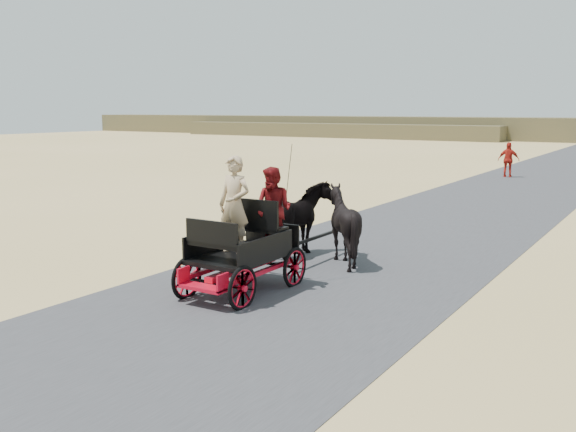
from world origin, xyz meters
The scene contains 9 objects.
ground centered at (0.00, 0.00, 0.00)m, with size 140.00×140.00×0.00m, color tan.
road centered at (0.00, 0.00, 0.01)m, with size 6.00×140.00×0.01m, color #38383A.
ridge_near centered at (-30.00, 58.00, 0.80)m, with size 40.00×4.00×1.60m, color brown.
carriage centered at (-0.75, -0.05, 0.36)m, with size 1.30×2.40×0.72m, color black, non-canonical shape.
horse_left centered at (-1.30, 2.95, 0.85)m, with size 0.91×2.01×1.70m, color black.
horse_right centered at (-0.20, 2.95, 0.85)m, with size 1.37×1.54×1.70m, color black.
driver_man centered at (-0.95, 0.00, 1.62)m, with size 0.66×0.43×1.80m, color tan.
passenger_woman centered at (-0.45, 0.55, 1.51)m, with size 0.77×0.60×1.58m, color #660C0F.
pedestrian centered at (-1.43, 23.18, 0.86)m, with size 1.01×0.42×1.73m, color #B41E14.
Camera 1 is at (6.10, -9.41, 3.38)m, focal length 40.00 mm.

